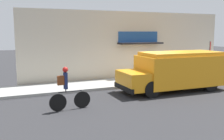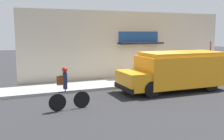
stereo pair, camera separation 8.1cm
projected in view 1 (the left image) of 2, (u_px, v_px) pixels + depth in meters
ground_plane at (151, 86)px, 15.06m from camera, size 70.00×70.00×0.00m
sidewalk at (141, 81)px, 16.15m from camera, size 28.00×2.41×0.15m
storefront at (130, 45)px, 17.18m from camera, size 14.22×0.88×4.38m
school_bus at (176, 70)px, 13.79m from camera, size 5.76×2.67×2.04m
cyclist at (67, 89)px, 10.30m from camera, size 1.69×0.22×1.74m
stop_sign_post at (210, 53)px, 17.45m from camera, size 0.45×0.45×2.33m
trash_bin at (183, 68)px, 17.85m from camera, size 0.55×0.55×0.96m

